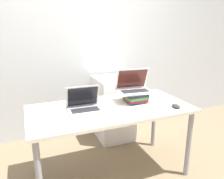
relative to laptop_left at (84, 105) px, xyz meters
The scene contains 8 objects.
wall_back 1.25m from the laptop_left, 76.89° to the left, with size 8.00×0.05×2.70m.
desk 0.28m from the laptop_left, ahead, with size 1.56×0.76×0.74m.
laptop_left is the anchor object (origin of this frame).
book_stack 0.55m from the laptop_left, ahead, with size 0.22×0.27×0.10m.
laptop_on_books 0.57m from the laptop_left, ahead, with size 0.37×0.28×0.24m.
wireless_keyboard 0.64m from the laptop_left, 25.00° to the right, with size 0.29×0.14×0.01m.
mouse 0.88m from the laptop_left, 17.94° to the right, with size 0.07×0.10×0.03m.
mini_fridge 1.02m from the laptop_left, 51.28° to the left, with size 0.47×0.59×0.84m.
Camera 1 is at (-0.74, -1.47, 1.49)m, focal length 35.00 mm.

